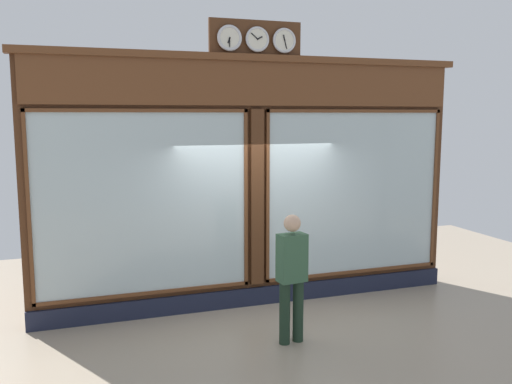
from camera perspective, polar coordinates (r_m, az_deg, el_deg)
shop_facade at (r=8.48m, az=-0.28°, el=1.12°), size 6.81×0.42×4.31m
pedestrian at (r=7.15m, az=3.72°, el=-8.35°), size 0.39×0.26×1.69m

